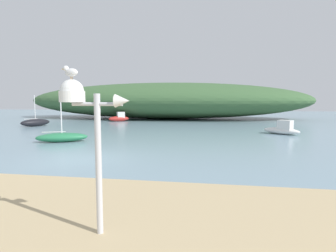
{
  "coord_description": "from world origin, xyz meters",
  "views": [
    {
      "loc": [
        5.91,
        -11.72,
        2.78
      ],
      "look_at": [
        2.83,
        7.32,
        0.91
      ],
      "focal_mm": 28.79,
      "sensor_mm": 36.0,
      "label": 1
    }
  ],
  "objects_px": {
    "mast_structure": "(82,109)",
    "motorboat_mid_channel": "(119,118)",
    "sailboat_by_sandbar": "(62,137)",
    "sailboat_centre_water": "(35,122)",
    "motorboat_far_left": "(282,129)",
    "seagull_on_radar": "(70,72)"
  },
  "relations": [
    {
      "from": "mast_structure",
      "to": "motorboat_mid_channel",
      "type": "height_order",
      "value": "mast_structure"
    },
    {
      "from": "mast_structure",
      "to": "seagull_on_radar",
      "type": "height_order",
      "value": "seagull_on_radar"
    },
    {
      "from": "motorboat_mid_channel",
      "to": "mast_structure",
      "type": "bearing_deg",
      "value": -71.81
    },
    {
      "from": "mast_structure",
      "to": "sailboat_by_sandbar",
      "type": "xyz_separation_m",
      "value": [
        -7.42,
        11.67,
        -2.31
      ]
    },
    {
      "from": "seagull_on_radar",
      "to": "sailboat_centre_water",
      "type": "distance_m",
      "value": 26.58
    },
    {
      "from": "seagull_on_radar",
      "to": "sailboat_centre_water",
      "type": "relative_size",
      "value": 0.11
    },
    {
      "from": "mast_structure",
      "to": "motorboat_far_left",
      "type": "relative_size",
      "value": 1.0
    },
    {
      "from": "motorboat_far_left",
      "to": "motorboat_mid_channel",
      "type": "bearing_deg",
      "value": 148.68
    },
    {
      "from": "mast_structure",
      "to": "sailboat_centre_water",
      "type": "distance_m",
      "value": 26.65
    },
    {
      "from": "sailboat_by_sandbar",
      "to": "motorboat_mid_channel",
      "type": "relative_size",
      "value": 1.29
    },
    {
      "from": "seagull_on_radar",
      "to": "sailboat_by_sandbar",
      "type": "relative_size",
      "value": 0.11
    },
    {
      "from": "sailboat_by_sandbar",
      "to": "motorboat_mid_channel",
      "type": "bearing_deg",
      "value": 96.89
    },
    {
      "from": "sailboat_by_sandbar",
      "to": "sailboat_centre_water",
      "type": "distance_m",
      "value": 12.83
    },
    {
      "from": "sailboat_centre_water",
      "to": "motorboat_far_left",
      "type": "relative_size",
      "value": 1.11
    },
    {
      "from": "sailboat_centre_water",
      "to": "motorboat_far_left",
      "type": "bearing_deg",
      "value": -6.89
    },
    {
      "from": "sailboat_centre_water",
      "to": "seagull_on_radar",
      "type": "bearing_deg",
      "value": -53.12
    },
    {
      "from": "mast_structure",
      "to": "sailboat_centre_water",
      "type": "xyz_separation_m",
      "value": [
        -16.07,
        21.14,
        -2.22
      ]
    },
    {
      "from": "mast_structure",
      "to": "seagull_on_radar",
      "type": "distance_m",
      "value": 0.73
    },
    {
      "from": "mast_structure",
      "to": "seagull_on_radar",
      "type": "relative_size",
      "value": 7.97
    },
    {
      "from": "sailboat_by_sandbar",
      "to": "sailboat_centre_water",
      "type": "xyz_separation_m",
      "value": [
        -8.65,
        9.47,
        0.09
      ]
    },
    {
      "from": "sailboat_by_sandbar",
      "to": "sailboat_centre_water",
      "type": "bearing_deg",
      "value": 132.42
    },
    {
      "from": "mast_structure",
      "to": "sailboat_centre_water",
      "type": "bearing_deg",
      "value": 127.25
    }
  ]
}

